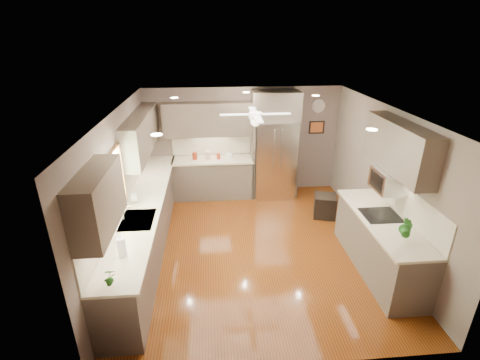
{
  "coord_description": "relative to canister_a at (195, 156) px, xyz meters",
  "views": [
    {
      "loc": [
        -0.74,
        -5.35,
        3.66
      ],
      "look_at": [
        -0.23,
        0.6,
        1.08
      ],
      "focal_mm": 26.0,
      "sensor_mm": 36.0,
      "label": 1
    }
  ],
  "objects": [
    {
      "name": "potted_plant_right",
      "position": [
        3.05,
        -3.59,
        0.1
      ],
      "size": [
        0.25,
        0.23,
        0.37
      ],
      "primitive_type": "imported",
      "rotation": [
        0.0,
        0.0,
        -0.41
      ],
      "color": "#1E5618",
      "rests_on": "right_run"
    },
    {
      "name": "recessed_lights",
      "position": [
        1.09,
        -1.79,
        1.47
      ],
      "size": [
        2.84,
        3.14,
        0.01
      ],
      "color": "white",
      "rests_on": "ceiling"
    },
    {
      "name": "uppers",
      "position": [
        0.39,
        -1.48,
        0.85
      ],
      "size": [
        4.5,
        4.7,
        0.95
      ],
      "color": "brown",
      "rests_on": "wall_left"
    },
    {
      "name": "soap_bottle",
      "position": [
        -0.95,
        -2.08,
        0.03
      ],
      "size": [
        0.11,
        0.12,
        0.21
      ],
      "primitive_type": "imported",
      "rotation": [
        0.0,
        0.0,
        0.2
      ],
      "color": "white",
      "rests_on": "left_run"
    },
    {
      "name": "microwave",
      "position": [
        3.15,
        -2.74,
        0.46
      ],
      "size": [
        0.43,
        0.55,
        0.34
      ],
      "color": "silver",
      "rests_on": "wall_right"
    },
    {
      "name": "wall_clock",
      "position": [
        2.88,
        0.29,
        1.03
      ],
      "size": [
        0.3,
        0.03,
        0.3
      ],
      "color": "white",
      "rests_on": "wall_back"
    },
    {
      "name": "bowl",
      "position": [
        0.79,
        0.04,
        -0.06
      ],
      "size": [
        0.23,
        0.23,
        0.05
      ],
      "primitive_type": "imported",
      "rotation": [
        0.0,
        0.0,
        -0.2
      ],
      "color": "tan",
      "rests_on": "back_run"
    },
    {
      "name": "canister_c",
      "position": [
        0.3,
        -0.01,
        0.01
      ],
      "size": [
        0.12,
        0.12,
        0.19
      ],
      "primitive_type": "cylinder",
      "rotation": [
        0.0,
        0.0,
        0.03
      ],
      "color": "tan",
      "rests_on": "back_run"
    },
    {
      "name": "back_run",
      "position": [
        0.4,
        0.01,
        -0.54
      ],
      "size": [
        1.85,
        0.65,
        1.45
      ],
      "color": "brown",
      "rests_on": "ground"
    },
    {
      "name": "right_run",
      "position": [
        3.06,
        -2.99,
        -0.54
      ],
      "size": [
        0.7,
        2.2,
        1.45
      ],
      "color": "brown",
      "rests_on": "ground"
    },
    {
      "name": "canister_d",
      "position": [
        0.54,
        -0.01,
        -0.02
      ],
      "size": [
        0.1,
        0.1,
        0.13
      ],
      "primitive_type": "cylinder",
      "rotation": [
        0.0,
        0.0,
        -0.11
      ],
      "color": "maroon",
      "rests_on": "back_run"
    },
    {
      "name": "refrigerator",
      "position": [
        1.83,
        -0.03,
        0.17
      ],
      "size": [
        1.06,
        0.75,
        2.45
      ],
      "color": "silver",
      "rests_on": "ground"
    },
    {
      "name": "paper_towel",
      "position": [
        -0.82,
        -3.64,
        0.06
      ],
      "size": [
        0.11,
        0.11,
        0.28
      ],
      "color": "white",
      "rests_on": "left_run"
    },
    {
      "name": "canister_a",
      "position": [
        0.0,
        0.0,
        0.0
      ],
      "size": [
        0.14,
        0.14,
        0.18
      ],
      "primitive_type": "cylinder",
      "rotation": [
        0.0,
        0.0,
        0.26
      ],
      "color": "maroon",
      "rests_on": "back_run"
    },
    {
      "name": "framed_print",
      "position": [
        2.88,
        0.29,
        0.53
      ],
      "size": [
        0.36,
        0.03,
        0.3
      ],
      "color": "black",
      "rests_on": "wall_back"
    },
    {
      "name": "floor",
      "position": [
        1.13,
        -2.19,
        -1.02
      ],
      "size": [
        5.0,
        5.0,
        0.0
      ],
      "primitive_type": "plane",
      "color": "#4D200A",
      "rests_on": "ground"
    },
    {
      "name": "ceiling_fan",
      "position": [
        1.13,
        -1.89,
        1.31
      ],
      "size": [
        1.18,
        1.18,
        0.32
      ],
      "color": "white",
      "rests_on": "ceiling"
    },
    {
      "name": "wall_back",
      "position": [
        1.13,
        0.31,
        0.23
      ],
      "size": [
        4.5,
        0.0,
        4.5
      ],
      "primitive_type": "plane",
      "rotation": [
        1.57,
        0.0,
        0.0
      ],
      "color": "#6B5B52",
      "rests_on": "ground"
    },
    {
      "name": "sink",
      "position": [
        -0.8,
        -2.69,
        -0.11
      ],
      "size": [
        0.5,
        0.7,
        0.32
      ],
      "color": "silver",
      "rests_on": "left_run"
    },
    {
      "name": "wall_front",
      "position": [
        1.13,
        -4.69,
        0.23
      ],
      "size": [
        4.5,
        0.0,
        4.5
      ],
      "primitive_type": "plane",
      "rotation": [
        -1.57,
        0.0,
        0.0
      ],
      "color": "#6B5B52",
      "rests_on": "ground"
    },
    {
      "name": "wall_left",
      "position": [
        -1.12,
        -2.19,
        0.23
      ],
      "size": [
        0.0,
        5.0,
        5.0
      ],
      "primitive_type": "plane",
      "rotation": [
        1.57,
        0.0,
        1.57
      ],
      "color": "#6B5B52",
      "rests_on": "ground"
    },
    {
      "name": "window",
      "position": [
        -1.09,
        -2.69,
        0.53
      ],
      "size": [
        0.05,
        1.12,
        0.92
      ],
      "color": "#BFF2B2",
      "rests_on": "wall_left"
    },
    {
      "name": "potted_plant_left",
      "position": [
        -0.84,
        -4.23,
        0.06
      ],
      "size": [
        0.16,
        0.12,
        0.28
      ],
      "primitive_type": "imported",
      "rotation": [
        0.0,
        0.0,
        0.17
      ],
      "color": "#1E5618",
      "rests_on": "left_run"
    },
    {
      "name": "left_run",
      "position": [
        -0.83,
        -2.04,
        -0.54
      ],
      "size": [
        0.65,
        4.7,
        1.45
      ],
      "color": "brown",
      "rests_on": "ground"
    },
    {
      "name": "stool",
      "position": [
        2.74,
        -1.18,
        -0.78
      ],
      "size": [
        0.54,
        0.54,
        0.5
      ],
      "color": "black",
      "rests_on": "ground"
    },
    {
      "name": "wall_right",
      "position": [
        3.38,
        -2.19,
        0.23
      ],
      "size": [
        0.0,
        5.0,
        5.0
      ],
      "primitive_type": "plane",
      "rotation": [
        1.57,
        0.0,
        -1.57
      ],
      "color": "#6B5B52",
      "rests_on": "ground"
    },
    {
      "name": "ceiling",
      "position": [
        1.13,
        -2.19,
        1.48
      ],
      "size": [
        5.0,
        5.0,
        0.0
      ],
      "primitive_type": "plane",
      "rotation": [
        3.14,
        0.0,
        0.0
      ],
      "color": "white",
      "rests_on": "ground"
    }
  ]
}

